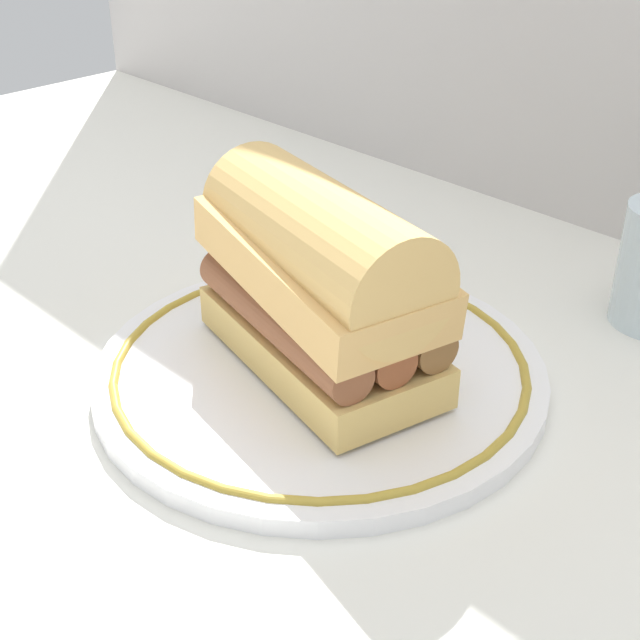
{
  "coord_description": "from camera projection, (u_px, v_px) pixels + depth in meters",
  "views": [
    {
      "loc": [
        0.32,
        -0.32,
        0.33
      ],
      "look_at": [
        -0.02,
        0.02,
        0.04
      ],
      "focal_mm": 50.75,
      "sensor_mm": 36.0,
      "label": 1
    }
  ],
  "objects": [
    {
      "name": "ground_plane",
      "position": [
        321.0,
        406.0,
        0.56
      ],
      "size": [
        1.5,
        1.5,
        0.0
      ],
      "primitive_type": "plane",
      "color": "white"
    },
    {
      "name": "plate",
      "position": [
        320.0,
        370.0,
        0.58
      ],
      "size": [
        0.29,
        0.29,
        0.01
      ],
      "color": "white",
      "rests_on": "ground_plane"
    },
    {
      "name": "sausage_sandwich",
      "position": [
        320.0,
        278.0,
        0.54
      ],
      "size": [
        0.19,
        0.12,
        0.12
      ],
      "rotation": [
        0.0,
        0.0,
        -0.22
      ],
      "color": "#DEB765",
      "rests_on": "plate"
    }
  ]
}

